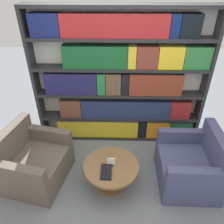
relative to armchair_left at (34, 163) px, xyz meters
name	(u,v)px	position (x,y,z in m)	size (l,w,h in m)	color
ground_plane	(119,198)	(1.27, -0.36, -0.30)	(14.00, 14.00, 0.00)	slate
bookshelf	(121,82)	(1.29, 1.05, 0.83)	(2.84, 0.30, 2.31)	silver
armchair_left	(34,163)	(0.00, 0.00, 0.00)	(0.99, 1.07, 0.85)	brown
armchair_right	(190,166)	(2.30, -0.01, 0.00)	(0.83, 0.92, 0.85)	#42476B
coffee_table	(111,171)	(1.15, -0.12, 0.00)	(0.78, 0.78, 0.42)	brown
table_sign	(111,162)	(1.15, -0.12, 0.17)	(0.11, 0.06, 0.13)	black
stray_book	(106,172)	(1.09, -0.26, 0.13)	(0.15, 0.27, 0.03)	black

